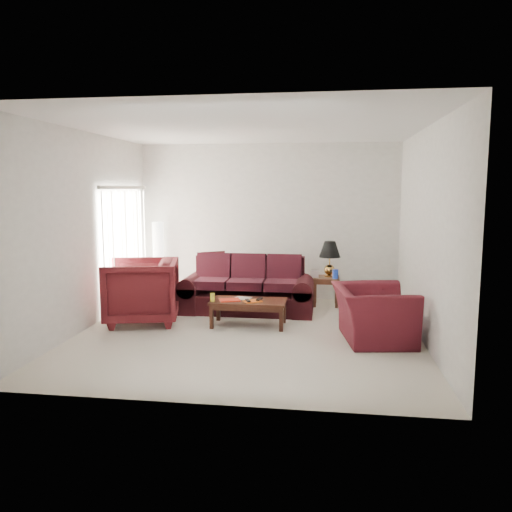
{
  "coord_description": "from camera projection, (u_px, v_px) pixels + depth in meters",
  "views": [
    {
      "loc": [
        1.11,
        -7.13,
        2.14
      ],
      "look_at": [
        0.0,
        0.85,
        1.05
      ],
      "focal_mm": 35.0,
      "sensor_mm": 36.0,
      "label": 1
    }
  ],
  "objects": [
    {
      "name": "coffee_table",
      "position": [
        249.0,
        313.0,
        7.82
      ],
      "size": [
        1.23,
        0.72,
        0.41
      ],
      "primitive_type": null,
      "rotation": [
        0.0,
        0.0,
        -0.12
      ],
      "color": "black",
      "rests_on": "ground"
    },
    {
      "name": "magazine_orange",
      "position": [
        253.0,
        301.0,
        7.69
      ],
      "size": [
        0.32,
        0.31,
        0.01
      ],
      "primitive_type": "cube",
      "rotation": [
        0.0,
        0.0,
        0.59
      ],
      "color": "orange",
      "rests_on": "coffee_table"
    },
    {
      "name": "clock",
      "position": [
        315.0,
        274.0,
        9.08
      ],
      "size": [
        0.14,
        0.06,
        0.13
      ],
      "primitive_type": "cube",
      "rotation": [
        0.0,
        0.0,
        0.12
      ],
      "color": "white",
      "rests_on": "end_table"
    },
    {
      "name": "table_lamp",
      "position": [
        330.0,
        259.0,
        9.17
      ],
      "size": [
        0.52,
        0.52,
        0.66
      ],
      "primitive_type": null,
      "rotation": [
        0.0,
        0.0,
        0.42
      ],
      "color": "#B98139",
      "rests_on": "end_table"
    },
    {
      "name": "blinds",
      "position": [
        125.0,
        248.0,
        8.9
      ],
      "size": [
        0.1,
        2.0,
        2.16
      ],
      "primitive_type": "cube",
      "color": "silver",
      "rests_on": "ground"
    },
    {
      "name": "end_table",
      "position": [
        326.0,
        291.0,
        9.21
      ],
      "size": [
        0.53,
        0.53,
        0.53
      ],
      "primitive_type": null,
      "rotation": [
        0.0,
        0.0,
        -0.1
      ],
      "color": "brown",
      "rests_on": "ground"
    },
    {
      "name": "yellow_glass",
      "position": [
        212.0,
        297.0,
        7.71
      ],
      "size": [
        0.09,
        0.09,
        0.13
      ],
      "primitive_type": "cylinder",
      "rotation": [
        0.0,
        0.0,
        0.18
      ],
      "color": "yellow",
      "rests_on": "coffee_table"
    },
    {
      "name": "remote_a",
      "position": [
        248.0,
        300.0,
        7.65
      ],
      "size": [
        0.11,
        0.17,
        0.02
      ],
      "primitive_type": "cube",
      "rotation": [
        0.0,
        0.0,
        0.39
      ],
      "color": "black",
      "rests_on": "coffee_table"
    },
    {
      "name": "picture_frame",
      "position": [
        316.0,
        271.0,
        9.38
      ],
      "size": [
        0.16,
        0.19,
        0.05
      ],
      "primitive_type": "cube",
      "rotation": [
        1.36,
        0.0,
        -0.22
      ],
      "color": "silver",
      "rests_on": "end_table"
    },
    {
      "name": "floor_lamp",
      "position": [
        158.0,
        260.0,
        9.79
      ],
      "size": [
        0.32,
        0.32,
        1.51
      ],
      "primitive_type": null,
      "rotation": [
        0.0,
        0.0,
        0.37
      ],
      "color": "white",
      "rests_on": "ground"
    },
    {
      "name": "armchair_left",
      "position": [
        142.0,
        291.0,
        7.98
      ],
      "size": [
        1.36,
        1.33,
        1.03
      ],
      "primitive_type": "imported",
      "rotation": [
        0.0,
        0.0,
        -1.34
      ],
      "color": "#461014",
      "rests_on": "ground"
    },
    {
      "name": "throw_pillow",
      "position": [
        213.0,
        264.0,
        9.37
      ],
      "size": [
        0.5,
        0.42,
        0.47
      ],
      "primitive_type": "cube",
      "rotation": [
        -0.21,
        0.0,
        0.56
      ],
      "color": "black",
      "rests_on": "sofa"
    },
    {
      "name": "magazine_red",
      "position": [
        230.0,
        300.0,
        7.77
      ],
      "size": [
        0.37,
        0.32,
        0.02
      ],
      "primitive_type": "cube",
      "rotation": [
        0.0,
        0.0,
        0.35
      ],
      "color": "#B12311",
      "rests_on": "coffee_table"
    },
    {
      "name": "armchair_right",
      "position": [
        373.0,
        314.0,
        7.05
      ],
      "size": [
        1.19,
        1.32,
        0.76
      ],
      "primitive_type": "imported",
      "rotation": [
        0.0,
        0.0,
        1.72
      ],
      "color": "#420F16",
      "rests_on": "ground"
    },
    {
      "name": "floor",
      "position": [
        248.0,
        333.0,
        7.44
      ],
      "size": [
        5.0,
        5.0,
        0.0
      ],
      "primitive_type": "plane",
      "color": "silver",
      "rests_on": "ground"
    },
    {
      "name": "remote_b",
      "position": [
        259.0,
        299.0,
        7.75
      ],
      "size": [
        0.09,
        0.19,
        0.02
      ],
      "primitive_type": "cube",
      "rotation": [
        0.0,
        0.0,
        -0.19
      ],
      "color": "black",
      "rests_on": "coffee_table"
    },
    {
      "name": "magazine_white",
      "position": [
        243.0,
        298.0,
        7.9
      ],
      "size": [
        0.29,
        0.25,
        0.01
      ],
      "primitive_type": "cube",
      "rotation": [
        0.0,
        0.0,
        -0.26
      ],
      "color": "beige",
      "rests_on": "coffee_table"
    },
    {
      "name": "blue_canister",
      "position": [
        335.0,
        274.0,
        9.0
      ],
      "size": [
        0.11,
        0.11,
        0.17
      ],
      "primitive_type": "cylinder",
      "rotation": [
        0.0,
        0.0,
        -0.01
      ],
      "color": "#1C3DBC",
      "rests_on": "end_table"
    },
    {
      "name": "sofa",
      "position": [
        247.0,
        285.0,
        8.69
      ],
      "size": [
        2.32,
        1.07,
        0.94
      ],
      "primitive_type": null,
      "rotation": [
        0.0,
        0.0,
        -0.03
      ],
      "color": "black",
      "rests_on": "ground"
    }
  ]
}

